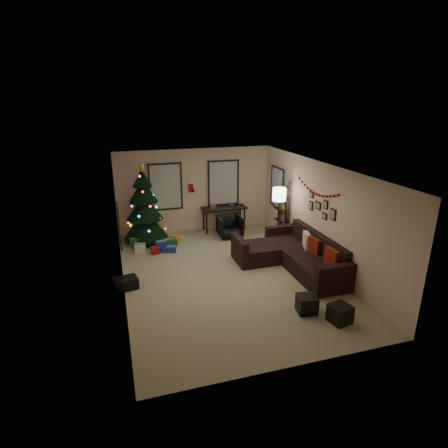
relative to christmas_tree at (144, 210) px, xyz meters
The scene contains 29 objects.
floor 3.55m from the christmas_tree, 60.17° to the right, with size 7.00×7.00×0.00m, color tan.
ceiling 3.80m from the christmas_tree, 60.17° to the right, with size 7.00×7.00×0.00m, color white.
wall_back 1.81m from the christmas_tree, 17.94° to the left, with size 5.00×5.00×0.00m, color beige.
wall_front 6.68m from the christmas_tree, 75.30° to the right, with size 5.00×5.00×0.00m, color beige.
wall_left 3.08m from the christmas_tree, 105.30° to the right, with size 7.00×7.00×0.00m, color beige.
wall_right 5.14m from the christmas_tree, 35.15° to the right, with size 7.00×7.00×0.00m, color beige.
window_back_left 1.05m from the christmas_tree, 34.91° to the left, with size 1.05×0.06×1.50m.
window_back_right 2.74m from the christmas_tree, 11.09° to the left, with size 1.05×0.06×1.50m.
window_right_wall 4.21m from the christmas_tree, ahead, with size 0.06×0.90×1.30m.
christmas_tree is the anchor object (origin of this frame).
presents 1.15m from the christmas_tree, 66.09° to the right, with size 1.50×1.11×0.30m.
sofa 4.64m from the christmas_tree, 40.17° to the right, with size 2.07×2.99×0.91m.
pillow_red_a 5.65m from the christmas_tree, 46.24° to the right, with size 0.13×0.48×0.48m, color maroon.
pillow_red_b 5.09m from the christmas_tree, 39.80° to the right, with size 0.12×0.44×0.44m, color maroon.
pillow_cream 4.87m from the christmas_tree, 36.47° to the right, with size 0.13×0.45×0.45m, color beige.
ottoman_near 5.80m from the christmas_tree, 61.17° to the right, with size 0.38×0.38×0.37m, color black.
ottoman_far 6.46m from the christmas_tree, 59.87° to the right, with size 0.39×0.39×0.37m, color black.
desk 2.62m from the christmas_tree, ahead, with size 1.47×0.52×0.79m.
desk_chair 2.70m from the christmas_tree, ahead, with size 0.67×0.62×0.68m, color black.
bookshelf 4.17m from the christmas_tree, 16.67° to the right, with size 0.30×0.49×1.63m.
potted_plant 4.28m from the christmas_tree, 18.35° to the right, with size 0.44×0.38×0.49m, color #4C4C4C.
floor_lamp 4.03m from the christmas_tree, 24.31° to the right, with size 0.38×0.38×1.80m.
art_map 2.23m from the christmas_tree, 111.29° to the right, with size 0.04×0.60×0.50m.
art_abstract 3.56m from the christmas_tree, 102.89° to the right, with size 0.04×0.45×0.35m.
gallery 5.18m from the christmas_tree, 35.95° to the right, with size 0.03×1.25×0.54m.
garland 5.08m from the christmas_tree, 33.89° to the right, with size 0.08×1.90×0.30m, color #A5140C, non-canonical shape.
stocking_left 1.70m from the christmas_tree, 17.13° to the left, with size 0.20×0.05×0.36m.
stocking_right 2.03m from the christmas_tree, 17.11° to the left, with size 0.20×0.05×0.36m.
storage_bin 3.15m from the christmas_tree, 104.75° to the right, with size 0.54×0.36×0.27m, color black.
Camera 1 is at (-2.52, -8.02, 4.25)m, focal length 29.89 mm.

